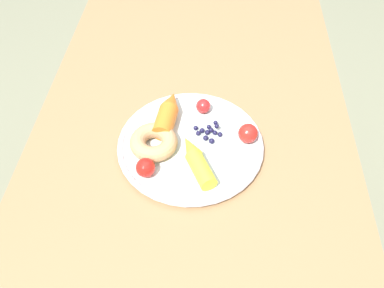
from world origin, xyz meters
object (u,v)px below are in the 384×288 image
(blueberry_pile, at_px, (209,132))
(carrot_yellow, at_px, (196,159))
(tomato_near, at_px, (203,106))
(tomato_far, at_px, (146,168))
(tomato_mid, at_px, (248,133))
(donut, at_px, (154,142))
(plate, at_px, (192,145))
(dining_table, at_px, (190,182))
(carrot_orange, at_px, (168,113))

(blueberry_pile, bearing_deg, carrot_yellow, -15.55)
(tomato_near, bearing_deg, tomato_far, -29.86)
(blueberry_pile, relative_size, tomato_mid, 1.53)
(donut, distance_m, tomato_mid, 0.20)
(blueberry_pile, bearing_deg, tomato_near, -167.26)
(donut, xyz_separation_m, tomato_mid, (-0.03, 0.19, 0.00))
(carrot_yellow, xyz_separation_m, tomato_near, (-0.15, 0.01, -0.00))
(plate, xyz_separation_m, tomato_far, (0.08, -0.08, 0.02))
(carrot_yellow, distance_m, tomato_near, 0.15)
(dining_table, bearing_deg, blueberry_pile, 144.79)
(dining_table, distance_m, tomato_near, 0.17)
(tomato_far, bearing_deg, tomato_near, 150.14)
(plate, distance_m, carrot_yellow, 0.06)
(carrot_orange, distance_m, carrot_yellow, 0.14)
(carrot_yellow, distance_m, donut, 0.10)
(carrot_orange, relative_size, tomato_near, 4.03)
(dining_table, bearing_deg, carrot_orange, -148.74)
(blueberry_pile, distance_m, tomato_near, 0.07)
(carrot_yellow, relative_size, tomato_mid, 3.30)
(tomato_mid, distance_m, tomato_far, 0.22)
(dining_table, height_order, tomato_mid, tomato_mid)
(tomato_mid, bearing_deg, carrot_yellow, -55.19)
(plate, xyz_separation_m, tomato_mid, (-0.02, 0.12, 0.02))
(tomato_near, relative_size, tomato_mid, 0.79)
(tomato_mid, bearing_deg, tomato_near, -129.13)
(tomato_near, relative_size, tomato_far, 0.84)
(tomato_far, bearing_deg, blueberry_pile, 133.39)
(tomato_far, bearing_deg, donut, 174.10)
(dining_table, distance_m, carrot_yellow, 0.13)
(tomato_mid, bearing_deg, blueberry_pile, -97.61)
(donut, bearing_deg, tomato_far, -5.90)
(dining_table, height_order, donut, donut)
(tomato_near, height_order, tomato_far, tomato_far)
(plate, bearing_deg, dining_table, -7.88)
(carrot_orange, xyz_separation_m, donut, (0.08, -0.02, -0.00))
(plate, distance_m, donut, 0.08)
(tomato_near, bearing_deg, carrot_yellow, -3.00)
(blueberry_pile, bearing_deg, plate, -48.35)
(carrot_orange, distance_m, tomato_mid, 0.18)
(carrot_orange, bearing_deg, tomato_far, -10.66)
(tomato_far, bearing_deg, carrot_orange, 169.34)
(dining_table, relative_size, carrot_yellow, 9.54)
(tomato_mid, bearing_deg, donut, -80.19)
(carrot_yellow, xyz_separation_m, tomato_far, (0.03, -0.10, 0.00))
(carrot_yellow, bearing_deg, blueberry_pile, 164.45)
(blueberry_pile, height_order, tomato_far, tomato_far)
(carrot_orange, bearing_deg, dining_table, 31.26)
(dining_table, height_order, carrot_orange, carrot_orange)
(carrot_yellow, bearing_deg, tomato_mid, 124.81)
(plate, height_order, carrot_yellow, carrot_yellow)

